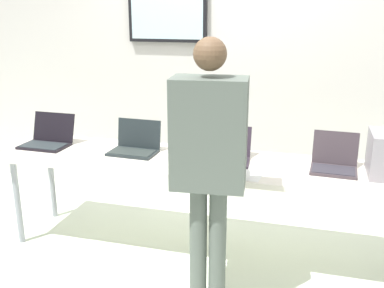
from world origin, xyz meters
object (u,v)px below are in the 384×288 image
laptop_station_1 (135,145)px  person (209,153)px  laptop_station_2 (228,153)px  laptop_station_3 (334,162)px  workbench (200,167)px  laptop_station_0 (48,139)px

laptop_station_1 → person: 1.05m
laptop_station_1 → laptop_station_2: size_ratio=1.05×
laptop_station_2 → person: 0.72m
laptop_station_2 → laptop_station_3: size_ratio=1.09×
workbench → laptop_station_3: laptop_station_3 is taller
workbench → laptop_station_1: bearing=173.7°
laptop_station_1 → laptop_station_3: (1.52, 0.00, 0.00)m
person → laptop_station_1: bearing=138.3°
laptop_station_0 → laptop_station_3: 2.29m
laptop_station_1 → person: size_ratio=0.22×
laptop_station_3 → person: size_ratio=0.19×
workbench → laptop_station_0: laptop_station_0 is taller
workbench → laptop_station_3: 0.98m
laptop_station_1 → person: person is taller
workbench → laptop_station_3: bearing=3.8°
laptop_station_1 → person: bearing=-41.7°
person → laptop_station_0: bearing=156.7°
laptop_station_2 → person: bearing=-88.9°
laptop_station_3 → laptop_station_2: bearing=-179.9°
laptop_station_1 → workbench: bearing=-6.3°
laptop_station_0 → person: bearing=-23.3°
laptop_station_1 → laptop_station_2: bearing=0.1°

